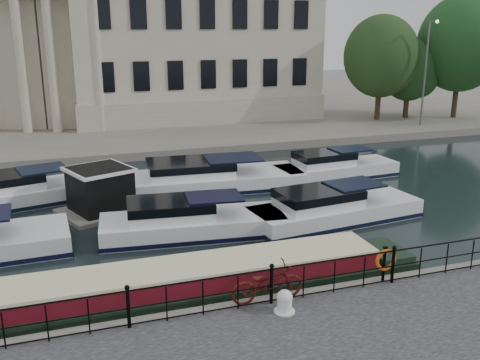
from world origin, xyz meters
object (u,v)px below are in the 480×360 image
(narrowboat, at_px, (189,290))
(life_ring_post, at_px, (386,260))
(mooring_bollard, at_px, (285,302))
(harbour_hut, at_px, (101,193))
(bicycle, at_px, (267,283))

(narrowboat, bearing_deg, life_ring_post, -16.97)
(mooring_bollard, relative_size, life_ring_post, 0.57)
(life_ring_post, height_order, harbour_hut, harbour_hut)
(mooring_bollard, bearing_deg, life_ring_post, 10.24)
(mooring_bollard, height_order, life_ring_post, life_ring_post)
(mooring_bollard, height_order, narrowboat, mooring_bollard)
(life_ring_post, xyz_separation_m, narrowboat, (-5.73, 1.80, -0.91))
(harbour_hut, bearing_deg, mooring_bollard, -92.25)
(life_ring_post, relative_size, narrowboat, 0.08)
(mooring_bollard, xyz_separation_m, narrowboat, (-2.12, 2.46, -0.49))
(life_ring_post, distance_m, harbour_hut, 13.30)
(mooring_bollard, bearing_deg, bicycle, 108.03)
(harbour_hut, bearing_deg, narrowboat, -99.66)
(mooring_bollard, xyz_separation_m, life_ring_post, (3.61, 0.65, 0.42))
(mooring_bollard, distance_m, life_ring_post, 3.70)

